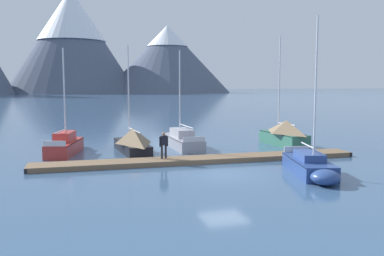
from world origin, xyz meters
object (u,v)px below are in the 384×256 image
sailboat_far_berth (283,133)px  sailboat_nearest_berth (67,145)px  sailboat_mid_dock_starboard (311,166)px  sailboat_mid_dock_port (181,140)px  sailboat_second_berth (132,141)px  person_on_dock (164,143)px

sailboat_far_berth → sailboat_nearest_berth: bearing=176.3°
sailboat_nearest_berth → sailboat_mid_dock_starboard: size_ratio=0.88×
sailboat_mid_dock_port → sailboat_second_berth: bearing=-159.2°
sailboat_second_berth → sailboat_mid_dock_starboard: 13.48m
sailboat_nearest_berth → sailboat_second_berth: 4.73m
sailboat_mid_dock_starboard → sailboat_second_berth: bearing=127.5°
sailboat_second_berth → sailboat_far_berth: bearing=-0.3°
sailboat_nearest_berth → sailboat_far_berth: (17.06, -1.10, 0.37)m
sailboat_nearest_berth → sailboat_mid_dock_starboard: sailboat_mid_dock_starboard is taller
sailboat_second_berth → sailboat_mid_dock_port: (4.16, 1.58, -0.29)m
sailboat_nearest_berth → sailboat_mid_dock_port: bearing=3.6°
sailboat_mid_dock_port → person_on_dock: (-2.90, -6.41, 0.68)m
sailboat_nearest_berth → sailboat_mid_dock_starboard: bearing=-42.5°
sailboat_mid_dock_port → sailboat_mid_dock_starboard: 12.92m
sailboat_mid_dock_port → person_on_dock: size_ratio=4.55×
sailboat_mid_dock_starboard → sailboat_far_berth: size_ratio=0.96×
sailboat_nearest_berth → sailboat_mid_dock_port: (8.77, 0.54, -0.04)m
sailboat_mid_dock_starboard → person_on_dock: (-6.94, 5.86, 0.73)m
person_on_dock → sailboat_nearest_berth: bearing=135.0°
sailboat_second_berth → sailboat_mid_dock_starboard: (8.20, -10.69, -0.34)m
sailboat_far_berth → person_on_dock: (-11.19, -4.76, 0.27)m
person_on_dock → sailboat_mid_dock_starboard: bearing=-40.2°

